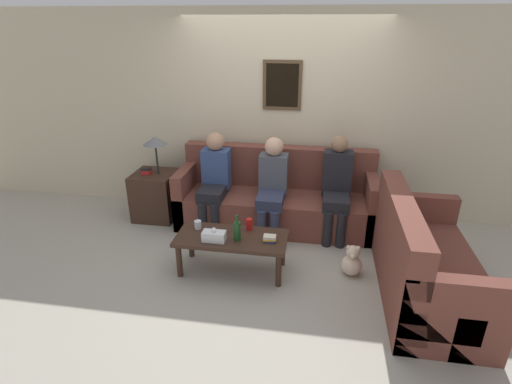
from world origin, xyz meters
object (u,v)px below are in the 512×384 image
(couch_main, at_px, (276,199))
(person_right, at_px, (337,184))
(person_left, at_px, (214,177))
(teddy_bear, at_px, (352,262))
(drinking_glass, at_px, (198,225))
(person_middle, at_px, (272,183))
(coffee_table, at_px, (232,241))
(couch_side, at_px, (423,265))
(wine_bottle, at_px, (237,230))

(couch_main, distance_m, person_right, 0.81)
(person_left, height_order, teddy_bear, person_left)
(drinking_glass, distance_m, person_middle, 1.09)
(coffee_table, bearing_deg, couch_side, -3.41)
(drinking_glass, xyz_separation_m, person_left, (-0.05, 0.89, 0.20))
(wine_bottle, distance_m, person_middle, 1.02)
(couch_side, xyz_separation_m, person_left, (-2.29, 1.11, 0.31))
(couch_main, relative_size, coffee_table, 2.15)
(coffee_table, bearing_deg, drinking_glass, 164.33)
(couch_main, height_order, person_left, person_left)
(coffee_table, relative_size, person_middle, 0.97)
(coffee_table, xyz_separation_m, person_middle, (0.30, 0.94, 0.29))
(person_left, relative_size, person_middle, 1.01)
(coffee_table, height_order, person_left, person_left)
(couch_main, xyz_separation_m, person_right, (0.73, -0.15, 0.32))
(couch_side, height_order, person_left, person_left)
(couch_main, relative_size, person_right, 2.03)
(teddy_bear, bearing_deg, wine_bottle, -171.05)
(wine_bottle, relative_size, person_middle, 0.24)
(couch_main, distance_m, coffee_table, 1.20)
(couch_side, xyz_separation_m, teddy_bear, (-0.62, 0.24, -0.19))
(couch_side, xyz_separation_m, drinking_glass, (-2.24, 0.22, 0.12))
(wine_bottle, relative_size, person_right, 0.23)
(teddy_bear, bearing_deg, person_middle, 139.25)
(couch_main, xyz_separation_m, drinking_glass, (-0.71, -1.04, 0.12))
(wine_bottle, bearing_deg, couch_side, -1.80)
(couch_main, bearing_deg, coffee_table, -105.85)
(person_right, bearing_deg, couch_main, 168.75)
(person_middle, bearing_deg, person_left, 175.17)
(wine_bottle, bearing_deg, person_right, 46.99)
(person_left, distance_m, person_right, 1.50)
(couch_main, bearing_deg, couch_side, -39.53)
(couch_side, height_order, person_right, person_right)
(coffee_table, distance_m, teddy_bear, 1.26)
(couch_side, distance_m, person_middle, 1.90)
(couch_main, bearing_deg, person_left, -168.73)
(person_right, bearing_deg, couch_side, -54.50)
(person_middle, relative_size, teddy_bear, 3.47)
(couch_side, xyz_separation_m, coffee_table, (-1.86, 0.11, 0.02))
(person_left, bearing_deg, couch_side, -25.83)
(couch_main, xyz_separation_m, couch_side, (1.53, -1.26, 0.00))
(couch_main, relative_size, teddy_bear, 7.27)
(coffee_table, bearing_deg, person_right, 43.48)
(couch_side, relative_size, person_middle, 1.43)
(person_right, distance_m, teddy_bear, 1.02)
(person_middle, height_order, person_right, person_right)
(couch_main, distance_m, teddy_bear, 1.38)
(couch_main, height_order, coffee_table, couch_main)
(coffee_table, relative_size, teddy_bear, 3.37)
(couch_side, xyz_separation_m, wine_bottle, (-1.78, 0.06, 0.18))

